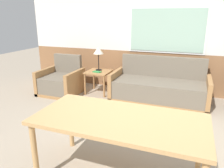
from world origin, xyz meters
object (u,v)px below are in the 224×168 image
Objects in this scene: couch at (159,88)px; side_table at (99,75)px; dining_table at (120,124)px; armchair at (61,82)px; table_lamp at (98,51)px.

side_table is at bearing -179.53° from couch.
dining_table is at bearing -90.59° from couch.
armchair is at bearing -158.23° from side_table.
table_lamp is at bearing 118.20° from dining_table.
side_table is at bearing -70.48° from table_lamp.
side_table is 0.97× the size of table_lamp.
couch reaches higher than armchair.
armchair is 0.49× the size of dining_table.
couch reaches higher than dining_table.
side_table is 0.53m from table_lamp.
couch is 3.67× the size of table_lamp.
dining_table is at bearing -61.80° from table_lamp.
couch is at bearing 0.47° from side_table.
couch is 2.21m from armchair.
couch is at bearing 89.41° from dining_table.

